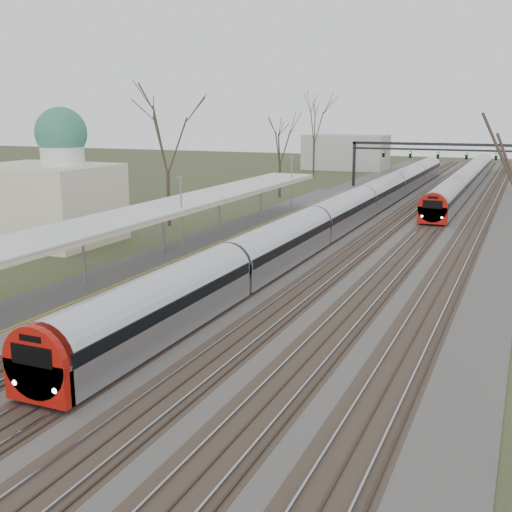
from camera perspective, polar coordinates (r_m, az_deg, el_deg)
The scene contains 8 objects.
track_bed at distance 57.66m, azimuth 10.94°, elevation 2.61°, with size 24.00×160.00×0.22m.
platform at distance 44.56m, azimuth -5.82°, elevation 0.42°, with size 3.50×69.00×1.00m, color #9E9B93.
canopy at distance 40.13m, azimuth -9.05°, elevation 3.95°, with size 4.10×50.00×3.11m.
dome_building at distance 51.68m, azimuth -18.07°, elevation 5.18°, with size 10.00×8.00×10.30m.
signal_gantry at distance 86.51m, azimuth 15.44°, elevation 8.91°, with size 21.00×0.59×6.08m.
tree_west_far at distance 56.66m, azimuth -7.95°, elevation 10.64°, with size 5.50×5.50×11.33m.
train_near at distance 62.62m, azimuth 9.45°, elevation 4.77°, with size 2.62×90.21×3.05m.
train_far at distance 87.69m, azimuth 18.17°, elevation 6.53°, with size 2.62×60.21×3.05m.
Camera 1 is at (12.14, -0.56, 9.90)m, focal length 45.00 mm.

